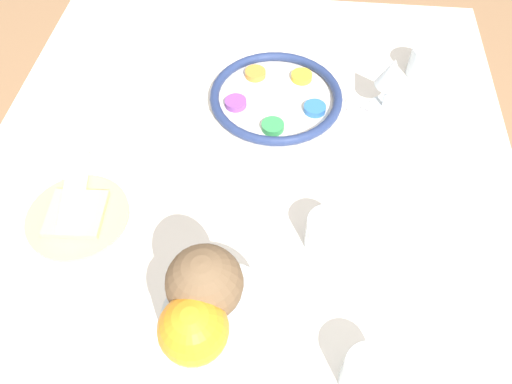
# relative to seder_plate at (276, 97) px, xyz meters

# --- Properties ---
(ground_plane) EXTENTS (8.00, 8.00, 0.00)m
(ground_plane) POSITION_rel_seder_plate_xyz_m (0.29, -0.04, -0.73)
(ground_plane) COLOR #99704C
(dining_table) EXTENTS (1.39, 1.06, 0.71)m
(dining_table) POSITION_rel_seder_plate_xyz_m (0.29, -0.04, -0.37)
(dining_table) COLOR silver
(dining_table) RESTS_ON ground_plane
(seder_plate) EXTENTS (0.29, 0.29, 0.03)m
(seder_plate) POSITION_rel_seder_plate_xyz_m (0.00, 0.00, 0.00)
(seder_plate) COLOR silver
(seder_plate) RESTS_ON dining_table
(wine_glass) EXTENTS (0.06, 0.06, 0.13)m
(wine_glass) POSITION_rel_seder_plate_xyz_m (-0.01, 0.23, 0.07)
(wine_glass) COLOR silver
(wine_glass) RESTS_ON dining_table
(fruit_stand) EXTENTS (0.17, 0.17, 0.12)m
(fruit_stand) POSITION_rel_seder_plate_xyz_m (0.56, -0.03, 0.07)
(fruit_stand) COLOR silver
(fruit_stand) RESTS_ON dining_table
(orange_fruit) EXTENTS (0.09, 0.09, 0.09)m
(orange_fruit) POSITION_rel_seder_plate_xyz_m (0.59, -0.06, 0.15)
(orange_fruit) COLOR orange
(orange_fruit) RESTS_ON fruit_stand
(coconut) EXTENTS (0.10, 0.10, 0.10)m
(coconut) POSITION_rel_seder_plate_xyz_m (0.53, -0.06, 0.16)
(coconut) COLOR brown
(coconut) RESTS_ON fruit_stand
(bread_plate) EXTENTS (0.19, 0.19, 0.02)m
(bread_plate) POSITION_rel_seder_plate_xyz_m (0.34, -0.34, -0.01)
(bread_plate) COLOR tan
(bread_plate) RESTS_ON dining_table
(napkin_roll) EXTENTS (0.18, 0.07, 0.04)m
(napkin_roll) POSITION_rel_seder_plate_xyz_m (0.30, -0.35, 0.01)
(napkin_roll) COLOR white
(napkin_roll) RESTS_ON dining_table
(cup_near) EXTENTS (0.07, 0.07, 0.07)m
(cup_near) POSITION_rel_seder_plate_xyz_m (0.35, 0.11, 0.02)
(cup_near) COLOR silver
(cup_near) RESTS_ON dining_table
(cup_mid) EXTENTS (0.07, 0.07, 0.07)m
(cup_mid) POSITION_rel_seder_plate_xyz_m (0.58, 0.17, 0.02)
(cup_mid) COLOR silver
(cup_mid) RESTS_ON dining_table
(cup_far) EXTENTS (0.07, 0.07, 0.07)m
(cup_far) POSITION_rel_seder_plate_xyz_m (-0.13, 0.33, 0.02)
(cup_far) COLOR silver
(cup_far) RESTS_ON dining_table
(fork_left) EXTENTS (0.09, 0.16, 0.01)m
(fork_left) POSITION_rel_seder_plate_xyz_m (0.01, 0.23, -0.01)
(fork_left) COLOR silver
(fork_left) RESTS_ON dining_table
(fork_right) EXTENTS (0.10, 0.16, 0.01)m
(fork_right) POSITION_rel_seder_plate_xyz_m (0.04, 0.23, -0.01)
(fork_right) COLOR silver
(fork_right) RESTS_ON dining_table
(spoon) EXTENTS (0.15, 0.05, 0.01)m
(spoon) POSITION_rel_seder_plate_xyz_m (0.31, -0.39, -0.01)
(spoon) COLOR silver
(spoon) RESTS_ON dining_table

